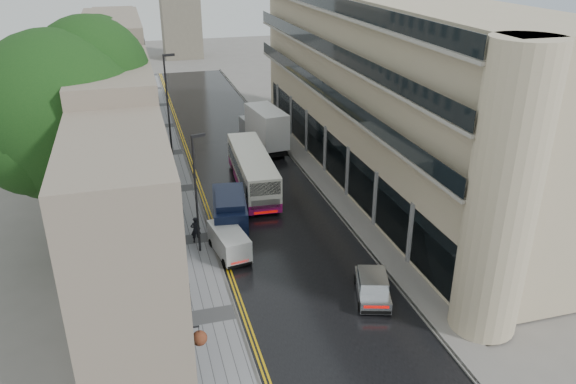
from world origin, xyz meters
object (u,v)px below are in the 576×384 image
white_lorry (260,135)px  silver_hatchback (361,300)px  navy_van (216,224)px  tree_far (83,99)px  cream_bus (244,187)px  lamp_post_far (168,108)px  tree_near (64,144)px  white_van (224,255)px  pedestrian (196,230)px  lamp_post_near (196,196)px

white_lorry → silver_hatchback: bearing=-97.9°
silver_hatchback → navy_van: bearing=140.6°
tree_far → cream_bus: size_ratio=1.19×
lamp_post_far → tree_far: bearing=180.0°
tree_near → tree_far: bearing=88.7°
white_van → lamp_post_far: lamp_post_far is taller
silver_hatchback → white_van: size_ratio=0.98×
tree_near → cream_bus: 12.83m
pedestrian → white_lorry: bearing=-121.0°
tree_near → pedestrian: bearing=-10.2°
tree_near → navy_van: (8.20, -1.53, -5.58)m
white_van → silver_hatchback: bearing=-54.1°
lamp_post_near → lamp_post_far: bearing=76.2°
navy_van → lamp_post_far: lamp_post_far is taller
tree_near → white_van: (8.20, -4.57, -6.08)m
cream_bus → silver_hatchback: (3.14, -14.12, -0.74)m
lamp_post_near → lamp_post_far: 17.00m
tree_far → cream_bus: bearing=-41.6°
silver_hatchback → pedestrian: size_ratio=2.11×
tree_far → white_van: bearing=-65.8°
silver_hatchback → pedestrian: (-7.26, 9.45, 0.28)m
tree_far → lamp_post_near: size_ratio=1.68×
white_lorry → tree_near: bearing=-145.4°
silver_hatchback → lamp_post_far: bearing=123.5°
tree_far → pedestrian: bearing=-64.9°
tree_near → white_van: tree_near is taller
tree_near → lamp_post_far: size_ratio=1.56×
pedestrian → navy_van: bearing=164.2°
tree_near → navy_van: 10.04m
tree_near → navy_van: size_ratio=2.64×
navy_van → lamp_post_far: (-1.31, 16.12, 3.22)m
tree_far → lamp_post_far: tree_far is taller
tree_far → white_lorry: size_ratio=1.66×
cream_bus → silver_hatchback: size_ratio=2.86×
cream_bus → white_lorry: 10.19m
pedestrian → silver_hatchback: bearing=124.3°
cream_bus → pedestrian: size_ratio=6.02×
silver_hatchback → tree_near: bearing=160.4°
white_van → cream_bus: bearing=61.6°
silver_hatchback → navy_van: (-6.02, 9.17, 0.66)m
silver_hatchback → pedestrian: pedestrian is taller
cream_bus → white_lorry: bearing=73.2°
white_lorry → silver_hatchback: 23.74m
white_lorry → silver_hatchback: (-0.26, -23.71, -1.29)m
silver_hatchback → tree_far: bearing=137.8°
white_lorry → tree_far: bearing=172.7°
tree_far → white_van: tree_far is taller
white_lorry → lamp_post_far: (-7.59, 1.58, 2.59)m
tree_near → pedestrian: tree_near is taller
tree_near → tree_far: size_ratio=1.11×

